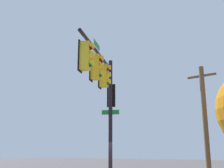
# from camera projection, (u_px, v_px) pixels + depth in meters

# --- Properties ---
(signal_pole_assembly) EXTENTS (5.51, 2.15, 6.79)m
(signal_pole_assembly) POSITION_uv_depth(u_px,v_px,m) (103.00, 88.00, 12.92)
(signal_pole_assembly) COLOR black
(signal_pole_assembly) RESTS_ON ground_plane
(utility_pole) EXTENTS (0.36, 1.80, 7.27)m
(utility_pole) POSITION_uv_depth(u_px,v_px,m) (205.00, 123.00, 16.72)
(utility_pole) COLOR brown
(utility_pole) RESTS_ON ground_plane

